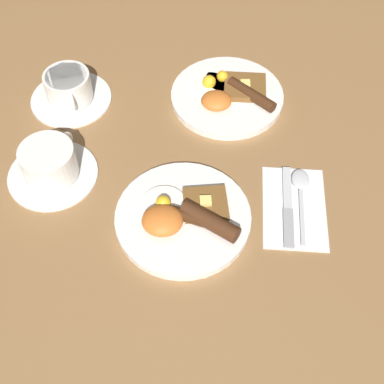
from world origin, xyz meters
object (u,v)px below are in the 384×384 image
Objects in this scene: spoon at (301,187)px; breakfast_plate_far at (228,95)px; breakfast_plate_near at (184,217)px; teacup_far at (69,90)px; teacup_near at (50,165)px; knife at (288,210)px.

breakfast_plate_far is at bearing 32.13° from spoon.
spoon is (0.21, 0.08, -0.01)m from breakfast_plate_near.
breakfast_plate_near is at bearing -103.01° from breakfast_plate_far.
teacup_far is (-0.32, -0.02, 0.02)m from breakfast_plate_far.
breakfast_plate_far is at bearing 34.52° from teacup_near.
teacup_far is (-0.25, 0.29, 0.01)m from breakfast_plate_near.
teacup_near is at bearing -145.48° from breakfast_plate_far.
teacup_near is 1.00× the size of teacup_far.
breakfast_plate_near is at bearing 100.42° from knife.
breakfast_plate_far is 1.42× the size of spoon.
teacup_near is (-0.32, -0.22, 0.02)m from breakfast_plate_far.
spoon is at bearing -25.07° from knife.
teacup_near is 0.46m from spoon.
breakfast_plate_far is 0.27m from spoon.
teacup_near is 1.02× the size of spoon.
breakfast_plate_far is 1.40× the size of teacup_near.
knife is at bearing 155.06° from spoon.
teacup_far reaches higher than breakfast_plate_near.
teacup_near is at bearing -88.77° from teacup_far.
teacup_near is at bearing 160.41° from breakfast_plate_near.
teacup_near is 0.44m from knife.
knife is (0.43, -0.26, -0.02)m from teacup_far.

